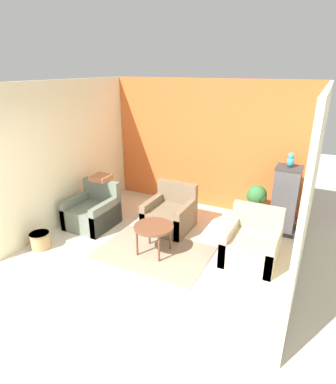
{
  "coord_description": "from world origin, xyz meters",
  "views": [
    {
      "loc": [
        2.3,
        -2.73,
        2.98
      ],
      "look_at": [
        0.0,
        1.86,
        0.97
      ],
      "focal_mm": 30.0,
      "sensor_mm": 36.0,
      "label": 1
    }
  ],
  "objects_px": {
    "armchair_middle": "(170,215)",
    "armchair_right": "(251,245)",
    "armchair_left": "(93,212)",
    "wicker_basket": "(40,240)",
    "potted_plant": "(256,198)",
    "coffee_table": "(154,228)",
    "parrot": "(291,160)",
    "birdcage": "(285,200)"
  },
  "relations": [
    {
      "from": "armchair_right",
      "to": "birdcage",
      "type": "bearing_deg",
      "value": 76.93
    },
    {
      "from": "birdcage",
      "to": "armchair_left",
      "type": "bearing_deg",
      "value": -156.9
    },
    {
      "from": "potted_plant",
      "to": "parrot",
      "type": "bearing_deg",
      "value": -4.81
    },
    {
      "from": "coffee_table",
      "to": "wicker_basket",
      "type": "distance_m",
      "value": 2.02
    },
    {
      "from": "birdcage",
      "to": "wicker_basket",
      "type": "relative_size",
      "value": 3.67
    },
    {
      "from": "armchair_right",
      "to": "wicker_basket",
      "type": "xyz_separation_m",
      "value": [
        -3.38,
        -1.28,
        -0.12
      ]
    },
    {
      "from": "armchair_left",
      "to": "wicker_basket",
      "type": "height_order",
      "value": "armchair_left"
    },
    {
      "from": "armchair_right",
      "to": "potted_plant",
      "type": "height_order",
      "value": "armchair_right"
    },
    {
      "from": "potted_plant",
      "to": "wicker_basket",
      "type": "height_order",
      "value": "potted_plant"
    },
    {
      "from": "parrot",
      "to": "potted_plant",
      "type": "height_order",
      "value": "parrot"
    },
    {
      "from": "potted_plant",
      "to": "wicker_basket",
      "type": "relative_size",
      "value": 2.36
    },
    {
      "from": "coffee_table",
      "to": "parrot",
      "type": "bearing_deg",
      "value": 44.95
    },
    {
      "from": "armchair_right",
      "to": "wicker_basket",
      "type": "relative_size",
      "value": 2.49
    },
    {
      "from": "armchair_right",
      "to": "potted_plant",
      "type": "relative_size",
      "value": 1.05
    },
    {
      "from": "parrot",
      "to": "potted_plant",
      "type": "relative_size",
      "value": 0.33
    },
    {
      "from": "armchair_left",
      "to": "potted_plant",
      "type": "distance_m",
      "value": 3.25
    },
    {
      "from": "coffee_table",
      "to": "armchair_left",
      "type": "height_order",
      "value": "armchair_left"
    },
    {
      "from": "armchair_middle",
      "to": "parrot",
      "type": "bearing_deg",
      "value": 23.88
    },
    {
      "from": "armchair_left",
      "to": "birdcage",
      "type": "relative_size",
      "value": 0.68
    },
    {
      "from": "coffee_table",
      "to": "armchair_middle",
      "type": "relative_size",
      "value": 0.76
    },
    {
      "from": "birdcage",
      "to": "parrot",
      "type": "xyz_separation_m",
      "value": [
        0.0,
        0.0,
        0.78
      ]
    },
    {
      "from": "coffee_table",
      "to": "armchair_left",
      "type": "xyz_separation_m",
      "value": [
        -1.59,
        0.36,
        -0.19
      ]
    },
    {
      "from": "parrot",
      "to": "armchair_left",
      "type": "bearing_deg",
      "value": -156.86
    },
    {
      "from": "potted_plant",
      "to": "armchair_left",
      "type": "bearing_deg",
      "value": -152.4
    },
    {
      "from": "armchair_left",
      "to": "armchair_middle",
      "type": "height_order",
      "value": "same"
    },
    {
      "from": "armchair_left",
      "to": "birdcage",
      "type": "distance_m",
      "value": 3.72
    },
    {
      "from": "armchair_right",
      "to": "armchair_middle",
      "type": "bearing_deg",
      "value": 166.2
    },
    {
      "from": "armchair_middle",
      "to": "parrot",
      "type": "height_order",
      "value": "parrot"
    },
    {
      "from": "potted_plant",
      "to": "wicker_basket",
      "type": "distance_m",
      "value": 4.11
    },
    {
      "from": "armchair_middle",
      "to": "armchair_left",
      "type": "bearing_deg",
      "value": -157.91
    },
    {
      "from": "birdcage",
      "to": "coffee_table",
      "type": "bearing_deg",
      "value": -135.09
    },
    {
      "from": "armchair_middle",
      "to": "parrot",
      "type": "xyz_separation_m",
      "value": [
        1.98,
        0.88,
        1.13
      ]
    },
    {
      "from": "potted_plant",
      "to": "wicker_basket",
      "type": "bearing_deg",
      "value": -140.19
    },
    {
      "from": "armchair_middle",
      "to": "armchair_right",
      "type": "bearing_deg",
      "value": -13.8
    },
    {
      "from": "potted_plant",
      "to": "wicker_basket",
      "type": "xyz_separation_m",
      "value": [
        -3.14,
        -2.62,
        -0.41
      ]
    },
    {
      "from": "armchair_left",
      "to": "potted_plant",
      "type": "xyz_separation_m",
      "value": [
        2.87,
        1.5,
        0.29
      ]
    },
    {
      "from": "parrot",
      "to": "wicker_basket",
      "type": "xyz_separation_m",
      "value": [
        -3.67,
        -2.57,
        -1.26
      ]
    },
    {
      "from": "wicker_basket",
      "to": "armchair_right",
      "type": "bearing_deg",
      "value": 20.8
    },
    {
      "from": "armchair_right",
      "to": "wicker_basket",
      "type": "distance_m",
      "value": 3.61
    },
    {
      "from": "parrot",
      "to": "wicker_basket",
      "type": "relative_size",
      "value": 0.78
    },
    {
      "from": "armchair_left",
      "to": "wicker_basket",
      "type": "relative_size",
      "value": 2.49
    },
    {
      "from": "birdcage",
      "to": "armchair_right",
      "type": "bearing_deg",
      "value": -103.07
    }
  ]
}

